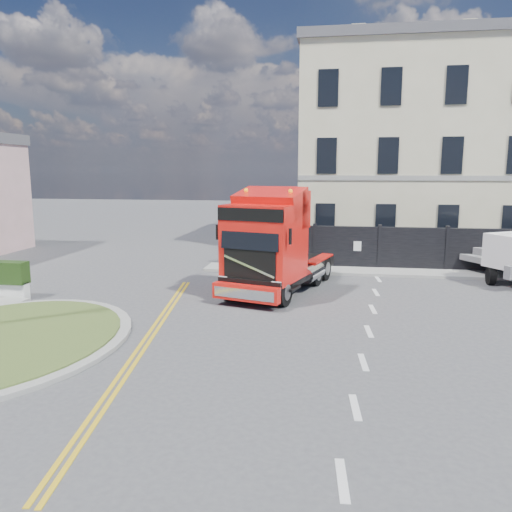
# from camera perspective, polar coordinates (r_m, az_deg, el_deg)

# --- Properties ---
(ground) EXTENTS (120.00, 120.00, 0.00)m
(ground) POSITION_cam_1_polar(r_m,az_deg,el_deg) (15.35, 1.51, -7.63)
(ground) COLOR #424244
(ground) RESTS_ON ground
(hoarding_fence) EXTENTS (18.80, 0.25, 2.00)m
(hoarding_fence) POSITION_cam_1_polar(r_m,az_deg,el_deg) (24.26, 19.90, 0.69)
(hoarding_fence) COLOR black
(hoarding_fence) RESTS_ON ground
(georgian_building) EXTENTS (12.30, 10.30, 12.80)m
(georgian_building) POSITION_cam_1_polar(r_m,az_deg,el_deg) (31.32, 16.78, 11.55)
(georgian_building) COLOR beige
(georgian_building) RESTS_ON ground
(pavement_far) EXTENTS (20.00, 1.60, 0.12)m
(pavement_far) POSITION_cam_1_polar(r_m,az_deg,el_deg) (23.45, 18.85, -1.88)
(pavement_far) COLOR gray
(pavement_far) RESTS_ON ground
(truck) EXTENTS (4.11, 6.84, 3.85)m
(truck) POSITION_cam_1_polar(r_m,az_deg,el_deg) (18.43, 1.79, 0.83)
(truck) COLOR black
(truck) RESTS_ON ground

